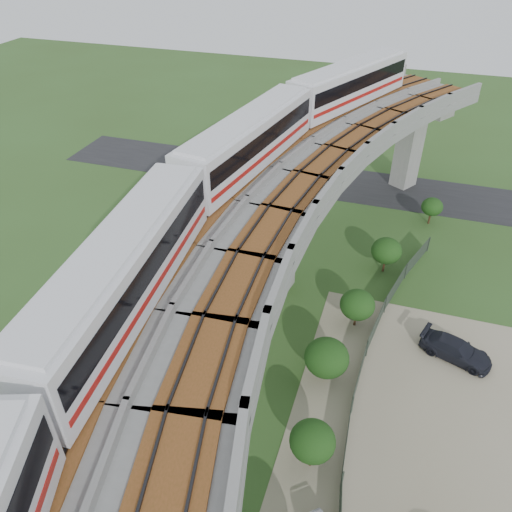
# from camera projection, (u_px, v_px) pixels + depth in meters

# --- Properties ---
(ground) EXTENTS (160.00, 160.00, 0.00)m
(ground) POSITION_uv_depth(u_px,v_px,m) (221.00, 379.00, 32.47)
(ground) COLOR #335120
(ground) RESTS_ON ground
(dirt_lot) EXTENTS (18.00, 26.00, 0.04)m
(dirt_lot) POSITION_uv_depth(u_px,v_px,m) (445.00, 467.00, 27.43)
(dirt_lot) COLOR gray
(dirt_lot) RESTS_ON ground
(asphalt_road) EXTENTS (60.00, 8.00, 0.03)m
(asphalt_road) POSITION_uv_depth(u_px,v_px,m) (317.00, 180.00, 55.74)
(asphalt_road) COLOR #232326
(asphalt_road) RESTS_ON ground
(viaduct) EXTENTS (19.58, 73.98, 11.40)m
(viaduct) POSITION_uv_depth(u_px,v_px,m) (282.00, 282.00, 26.27)
(viaduct) COLOR #99968E
(viaduct) RESTS_ON ground
(metro_train) EXTENTS (11.34, 61.32, 3.64)m
(metro_train) POSITION_uv_depth(u_px,v_px,m) (229.00, 204.00, 26.49)
(metro_train) COLOR silver
(metro_train) RESTS_ON ground
(fence) EXTENTS (3.87, 38.73, 1.50)m
(fence) POSITION_uv_depth(u_px,v_px,m) (374.00, 410.00, 29.62)
(fence) COLOR #2D382D
(fence) RESTS_ON ground
(tree_0) EXTENTS (2.00, 2.00, 2.70)m
(tree_0) POSITION_uv_depth(u_px,v_px,m) (432.00, 207.00, 47.17)
(tree_0) COLOR #382314
(tree_0) RESTS_ON ground
(tree_1) EXTENTS (2.50, 2.50, 3.15)m
(tree_1) POSITION_uv_depth(u_px,v_px,m) (386.00, 251.00, 40.81)
(tree_1) COLOR #382314
(tree_1) RESTS_ON ground
(tree_2) EXTENTS (2.51, 2.51, 3.04)m
(tree_2) POSITION_uv_depth(u_px,v_px,m) (357.00, 305.00, 35.51)
(tree_2) COLOR #382314
(tree_2) RESTS_ON ground
(tree_3) EXTENTS (2.85, 2.85, 3.19)m
(tree_3) POSITION_uv_depth(u_px,v_px,m) (327.00, 358.00, 31.39)
(tree_3) COLOR #382314
(tree_3) RESTS_ON ground
(tree_4) EXTENTS (2.48, 2.48, 3.24)m
(tree_4) POSITION_uv_depth(u_px,v_px,m) (312.00, 441.00, 26.29)
(tree_4) COLOR #382314
(tree_4) RESTS_ON ground
(car_dark) EXTENTS (5.12, 3.37, 1.38)m
(car_dark) POSITION_uv_depth(u_px,v_px,m) (456.00, 350.00, 33.64)
(car_dark) COLOR black
(car_dark) RESTS_ON dirt_lot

